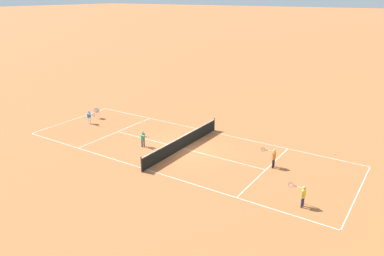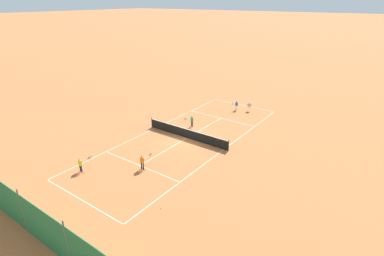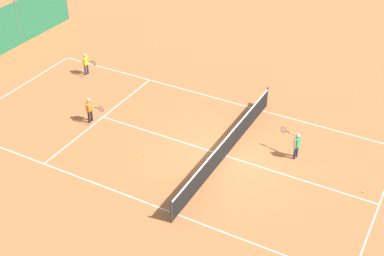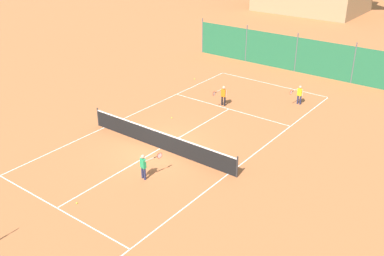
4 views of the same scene
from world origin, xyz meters
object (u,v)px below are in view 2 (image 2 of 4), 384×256
object	(u,v)px
player_near_service	(192,120)
tennis_ball_far_corner	(161,208)
player_far_service	(81,163)
tennis_net	(187,133)
player_far_baseline	(143,161)
tennis_ball_near_corner	(215,119)
tennis_ball_by_net_left	(182,156)
ball_hopper	(249,106)
player_near_baseline	(236,105)

from	to	relation	value
player_near_service	tennis_ball_far_corner	distance (m)	13.60
player_far_service	player_near_service	bearing A→B (deg)	-98.04
tennis_net	player_near_service	xyz separation A→B (m)	(1.31, -2.58, 0.22)
player_far_service	player_far_baseline	bearing A→B (deg)	-140.05
tennis_ball_far_corner	tennis_ball_near_corner	xyz separation A→B (m)	(5.34, -15.20, 0.00)
player_near_service	tennis_ball_by_net_left	bearing A→B (deg)	118.93
tennis_ball_far_corner	tennis_ball_by_net_left	world-z (taller)	same
tennis_ball_far_corner	tennis_ball_by_net_left	distance (m)	6.95
player_far_service	tennis_ball_far_corner	distance (m)	8.00
tennis_ball_near_corner	player_far_baseline	bearing A→B (deg)	94.63
player_far_baseline	player_far_service	bearing A→B (deg)	39.95
player_near_service	tennis_ball_by_net_left	size ratio (longest dim) A/B	18.54
tennis_ball_far_corner	player_far_baseline	bearing A→B (deg)	-33.48
player_far_baseline	tennis_ball_near_corner	distance (m)	12.39
player_far_service	tennis_ball_near_corner	xyz separation A→B (m)	(-2.63, -15.38, -0.68)
ball_hopper	player_near_service	bearing A→B (deg)	69.92
tennis_ball_near_corner	tennis_ball_by_net_left	size ratio (longest dim) A/B	1.00
player_far_baseline	ball_hopper	distance (m)	17.04
player_near_service	tennis_ball_near_corner	world-z (taller)	player_near_service
player_near_baseline	player_far_baseline	world-z (taller)	player_far_baseline
player_far_service	tennis_ball_far_corner	world-z (taller)	player_far_service
tennis_net	player_far_service	xyz separation A→B (m)	(3.04, 9.66, 0.21)
player_near_service	player_near_baseline	xyz separation A→B (m)	(-1.43, -7.18, -0.02)
tennis_ball_by_net_left	tennis_ball_near_corner	bearing A→B (deg)	-75.54
player_near_service	tennis_ball_by_net_left	world-z (taller)	player_near_service
tennis_ball_near_corner	tennis_ball_by_net_left	bearing A→B (deg)	104.46
tennis_ball_far_corner	tennis_net	bearing A→B (deg)	-62.53
player_near_baseline	tennis_ball_by_net_left	xyz separation A→B (m)	(-1.78, 12.99, -0.66)
tennis_net	tennis_ball_near_corner	xyz separation A→B (m)	(0.41, -5.72, -0.47)
player_near_baseline	tennis_ball_far_corner	world-z (taller)	player_near_baseline
player_near_baseline	player_far_baseline	bearing A→B (deg)	91.65
player_far_baseline	tennis_ball_far_corner	size ratio (longest dim) A/B	19.24
tennis_net	player_far_service	size ratio (longest dim) A/B	7.57
player_far_service	player_near_baseline	bearing A→B (deg)	-99.24
player_far_baseline	tennis_ball_by_net_left	size ratio (longest dim) A/B	19.24
tennis_net	tennis_ball_by_net_left	xyz separation A→B (m)	(-1.90, 3.23, -0.47)
player_far_service	ball_hopper	bearing A→B (deg)	-102.88
player_near_service	tennis_ball_by_net_left	distance (m)	6.67
tennis_ball_near_corner	tennis_ball_by_net_left	world-z (taller)	same
player_near_baseline	tennis_ball_by_net_left	world-z (taller)	player_near_baseline
player_near_baseline	tennis_ball_near_corner	bearing A→B (deg)	82.55
player_near_baseline	ball_hopper	world-z (taller)	player_near_baseline
player_near_service	player_far_baseline	distance (m)	9.39
tennis_net	tennis_ball_by_net_left	distance (m)	3.78
tennis_net	ball_hopper	bearing A→B (deg)	-98.47
player_near_service	ball_hopper	size ratio (longest dim) A/B	1.37
player_far_baseline	tennis_ball_near_corner	xyz separation A→B (m)	(1.00, -12.33, -0.71)
tennis_ball_far_corner	tennis_ball_by_net_left	size ratio (longest dim) A/B	1.00
tennis_ball_near_corner	player_far_service	bearing A→B (deg)	80.29
player_near_service	ball_hopper	xyz separation A→B (m)	(-2.86, -7.82, -0.05)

